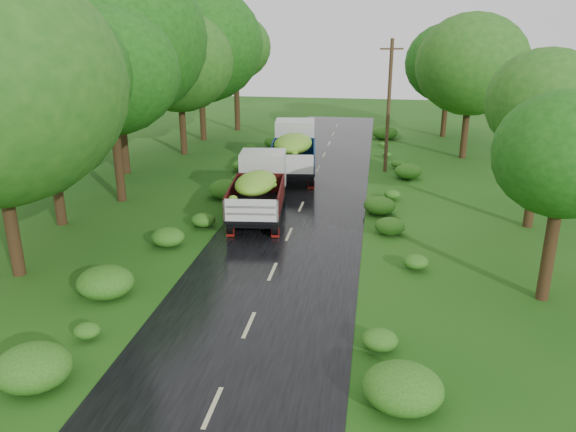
# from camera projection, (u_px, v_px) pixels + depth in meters

# --- Properties ---
(ground) EXTENTS (120.00, 120.00, 0.00)m
(ground) POSITION_uv_depth(u_px,v_px,m) (213.00, 408.00, 13.69)
(ground) COLOR #15470F
(ground) RESTS_ON ground
(road) EXTENTS (6.50, 80.00, 0.02)m
(road) POSITION_uv_depth(u_px,v_px,m) (256.00, 310.00, 18.36)
(road) COLOR black
(road) RESTS_ON ground
(road_lines) EXTENTS (0.12, 69.60, 0.00)m
(road_lines) POSITION_uv_depth(u_px,v_px,m) (262.00, 295.00, 19.29)
(road_lines) COLOR #BFB78C
(road_lines) RESTS_ON road
(truck_near) EXTENTS (2.95, 6.71, 2.73)m
(truck_near) POSITION_uv_depth(u_px,v_px,m) (259.00, 185.00, 26.82)
(truck_near) COLOR black
(truck_near) RESTS_ON ground
(truck_far) EXTENTS (3.33, 7.39, 3.01)m
(truck_far) POSITION_uv_depth(u_px,v_px,m) (294.00, 147.00, 34.20)
(truck_far) COLOR black
(truck_far) RESTS_ON ground
(utility_pole) EXTENTS (1.37, 0.53, 8.05)m
(utility_pole) POSITION_uv_depth(u_px,v_px,m) (389.00, 105.00, 34.10)
(utility_pole) COLOR #382616
(utility_pole) RESTS_ON ground
(trees_left) EXTENTS (7.32, 34.26, 10.14)m
(trees_left) POSITION_uv_depth(u_px,v_px,m) (140.00, 57.00, 32.43)
(trees_left) COLOR black
(trees_left) RESTS_ON ground
(trees_right) EXTENTS (5.15, 32.47, 8.03)m
(trees_right) POSITION_uv_depth(u_px,v_px,m) (481.00, 78.00, 33.67)
(trees_right) COLOR black
(trees_right) RESTS_ON ground
(shrubs) EXTENTS (11.90, 44.00, 0.70)m
(shrubs) POSITION_uv_depth(u_px,v_px,m) (296.00, 213.00, 26.65)
(shrubs) COLOR #225614
(shrubs) RESTS_ON ground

